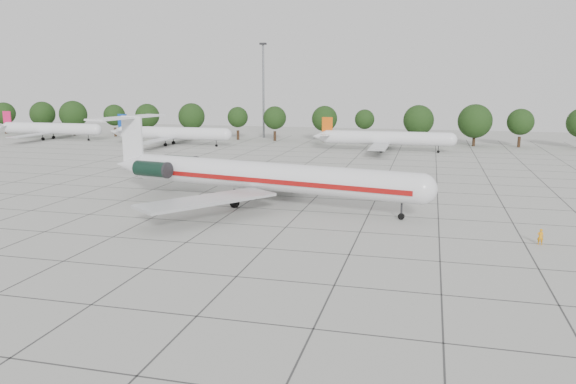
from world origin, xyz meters
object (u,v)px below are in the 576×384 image
object	(u,v)px
bg_airliner_b	(172,133)
floodlight_mast	(263,85)
bg_airliner_a	(50,129)
bg_airliner_c	(386,138)
ground_crew	(540,237)
main_airliner	(250,175)

from	to	relation	value
bg_airliner_b	floodlight_mast	bearing A→B (deg)	55.52
bg_airliner_a	floodlight_mast	xyz separation A→B (m)	(53.67, 19.12, 11.37)
bg_airliner_c	floodlight_mast	world-z (taller)	floodlight_mast
ground_crew	floodlight_mast	distance (m)	108.46
bg_airliner_c	floodlight_mast	bearing A→B (deg)	147.16
bg_airliner_b	floodlight_mast	distance (m)	30.75
bg_airliner_b	bg_airliner_c	size ratio (longest dim) A/B	1.00
bg_airliner_b	bg_airliner_a	bearing A→B (deg)	173.26
bg_airliner_b	main_airliner	bearing A→B (deg)	-56.26
ground_crew	bg_airliner_b	size ratio (longest dim) A/B	0.06
ground_crew	bg_airliner_c	size ratio (longest dim) A/B	0.06
main_airliner	bg_airliner_a	size ratio (longest dim) A/B	1.60
main_airliner	floodlight_mast	size ratio (longest dim) A/B	1.77
floodlight_mast	main_airliner	bearing A→B (deg)	-74.51
bg_airliner_c	bg_airliner_a	bearing A→B (deg)	177.71
bg_airliner_a	bg_airliner_b	xyz separation A→B (m)	(37.50, -4.43, 0.00)
ground_crew	bg_airliner_a	bearing A→B (deg)	-29.64
ground_crew	floodlight_mast	bearing A→B (deg)	-54.82
bg_airliner_c	bg_airliner_b	bearing A→B (deg)	-179.02
main_airliner	bg_airliner_c	bearing A→B (deg)	89.42
bg_airliner_b	floodlight_mast	xyz separation A→B (m)	(16.17, 23.55, 11.37)
main_airliner	bg_airliner_a	xyz separation A→B (m)	(-76.30, 62.50, -0.87)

